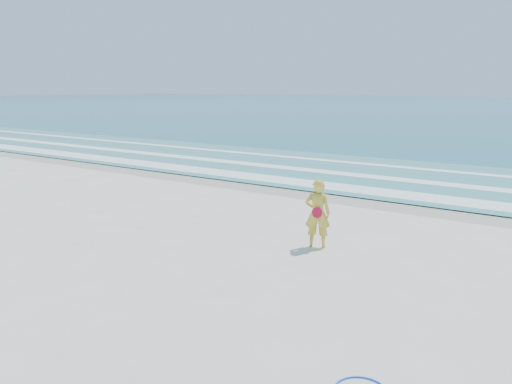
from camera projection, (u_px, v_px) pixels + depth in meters
The scene contains 7 objects.
ground at pixel (157, 270), 10.76m from camera, with size 400.00×400.00×0.00m, color silver.
wet_sand at pixel (337, 196), 18.04m from camera, with size 400.00×2.40×0.00m, color #B2A893.
shallow at pixel (385, 175), 22.08m from camera, with size 400.00×10.00×0.01m, color #59B7AD.
foam_near at pixel (351, 188), 19.08m from camera, with size 400.00×1.40×0.01m, color white.
foam_mid at pixel (379, 177), 21.43m from camera, with size 400.00×0.90×0.01m, color white.
foam_far at pixel (403, 167), 24.10m from camera, with size 400.00×0.60×0.01m, color white.
woman at pixel (318, 213), 12.12m from camera, with size 0.73×0.62×1.70m.
Camera 1 is at (7.48, -7.22, 3.87)m, focal length 35.00 mm.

